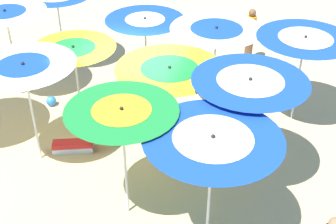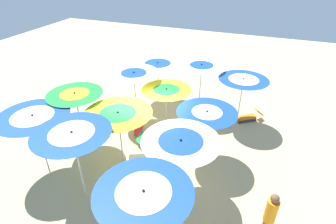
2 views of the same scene
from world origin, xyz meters
name	(u,v)px [view 2 (image 2 of 2)]	position (x,y,z in m)	size (l,w,h in m)	color
ground	(151,150)	(0.00, 0.00, -0.02)	(36.67, 36.67, 0.04)	#D1B57F
beach_umbrella_0	(243,83)	(-3.03, 2.90, 2.07)	(2.07, 2.07, 2.28)	silver
beach_umbrella_1	(201,68)	(-3.49, 0.98, 2.26)	(2.07, 2.07, 2.48)	silver
beach_umbrella_2	(158,67)	(-3.76, -1.25, 1.92)	(2.30, 2.30, 2.16)	silver
beach_umbrella_3	(207,116)	(-0.15, 2.06, 1.96)	(2.08, 2.08, 2.17)	silver
beach_umbrella_4	(166,93)	(-1.31, 0.14, 1.92)	(1.98, 1.98, 2.13)	silver
beach_umbrella_5	(134,76)	(-1.66, -1.46, 2.24)	(2.14, 2.14, 2.47)	silver
beach_umbrella_6	(181,145)	(1.76, 1.76, 2.03)	(2.29, 2.29, 2.25)	silver
beach_umbrella_7	(118,117)	(1.16, -0.61, 2.08)	(2.27, 2.27, 2.31)	silver
beach_umbrella_8	(75,98)	(0.80, -2.55, 2.23)	(1.99, 1.99, 2.48)	silver
beach_umbrella_9	(144,196)	(3.86, 1.59, 2.10)	(2.27, 2.27, 2.31)	silver
beach_umbrella_10	(73,139)	(2.83, -1.08, 2.25)	(2.23, 2.23, 2.53)	silver
beach_umbrella_11	(34,120)	(2.44, -2.89, 2.23)	(2.28, 2.28, 2.43)	silver
lounger_0	(139,127)	(-0.97, -0.99, 0.19)	(1.29, 0.70, 0.49)	silver
lounger_1	(248,117)	(-3.53, 3.34, 0.19)	(0.99, 1.19, 0.53)	#333338
lounger_2	(144,157)	(0.73, 0.01, 0.20)	(0.84, 1.28, 0.53)	olive
lounger_3	(152,137)	(-0.51, -0.18, 0.21)	(1.26, 1.01, 0.60)	#333338
beachgoer_0	(269,217)	(2.42, 4.42, 0.91)	(0.30, 0.30, 1.73)	brown
beach_ball	(185,119)	(-2.40, 0.63, 0.13)	(0.27, 0.27, 0.27)	#337FE5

